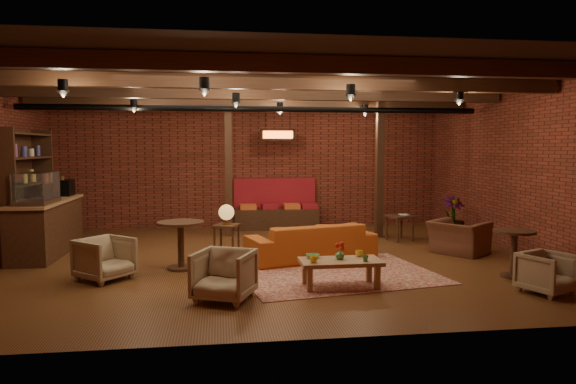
{
  "coord_description": "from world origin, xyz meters",
  "views": [
    {
      "loc": [
        -0.81,
        -9.24,
        2.05
      ],
      "look_at": [
        0.46,
        0.2,
        1.22
      ],
      "focal_mm": 32.0,
      "sensor_mm": 36.0,
      "label": 1
    }
  ],
  "objects": [
    {
      "name": "floor",
      "position": [
        0.0,
        0.0,
        0.0
      ],
      "size": [
        10.0,
        10.0,
        0.0
      ],
      "primitive_type": "plane",
      "color": "#3A210E",
      "rests_on": "ground"
    },
    {
      "name": "ceiling",
      "position": [
        0.0,
        0.0,
        3.2
      ],
      "size": [
        10.0,
        8.0,
        0.02
      ],
      "primitive_type": "cube",
      "color": "black",
      "rests_on": "wall_back"
    },
    {
      "name": "wall_back",
      "position": [
        0.0,
        4.0,
        1.6
      ],
      "size": [
        10.0,
        0.02,
        3.2
      ],
      "primitive_type": "cube",
      "color": "maroon",
      "rests_on": "ground"
    },
    {
      "name": "wall_front",
      "position": [
        0.0,
        -4.0,
        1.6
      ],
      "size": [
        10.0,
        0.02,
        3.2
      ],
      "primitive_type": "cube",
      "color": "maroon",
      "rests_on": "ground"
    },
    {
      "name": "wall_right",
      "position": [
        5.0,
        0.0,
        1.6
      ],
      "size": [
        0.02,
        8.0,
        3.2
      ],
      "primitive_type": "cube",
      "color": "maroon",
      "rests_on": "ground"
    },
    {
      "name": "ceiling_beams",
      "position": [
        0.0,
        0.0,
        3.08
      ],
      "size": [
        9.8,
        6.4,
        0.22
      ],
      "primitive_type": null,
      "color": "black",
      "rests_on": "ceiling"
    },
    {
      "name": "ceiling_pipe",
      "position": [
        0.0,
        1.6,
        2.85
      ],
      "size": [
        9.6,
        0.12,
        0.12
      ],
      "primitive_type": "cylinder",
      "rotation": [
        0.0,
        1.57,
        0.0
      ],
      "color": "black",
      "rests_on": "ceiling"
    },
    {
      "name": "post_left",
      "position": [
        -0.6,
        2.6,
        1.6
      ],
      "size": [
        0.16,
        0.16,
        3.2
      ],
      "primitive_type": "cube",
      "color": "black",
      "rests_on": "ground"
    },
    {
      "name": "post_right",
      "position": [
        2.8,
        2.0,
        1.6
      ],
      "size": [
        0.16,
        0.16,
        3.2
      ],
      "primitive_type": "cube",
      "color": "black",
      "rests_on": "ground"
    },
    {
      "name": "service_counter",
      "position": [
        -4.1,
        1.0,
        0.8
      ],
      "size": [
        0.8,
        2.5,
        1.6
      ],
      "primitive_type": null,
      "color": "black",
      "rests_on": "ground"
    },
    {
      "name": "plant_counter",
      "position": [
        -4.0,
        1.2,
        1.22
      ],
      "size": [
        0.35,
        0.39,
        0.3
      ],
      "primitive_type": "imported",
      "color": "#337F33",
      "rests_on": "service_counter"
    },
    {
      "name": "shelving_hutch",
      "position": [
        -4.5,
        1.1,
        1.2
      ],
      "size": [
        0.52,
        2.0,
        2.4
      ],
      "primitive_type": null,
      "color": "black",
      "rests_on": "ground"
    },
    {
      "name": "banquette",
      "position": [
        0.6,
        3.55,
        0.5
      ],
      "size": [
        2.1,
        0.7,
        1.0
      ],
      "primitive_type": null,
      "color": "maroon",
      "rests_on": "ground"
    },
    {
      "name": "service_sign",
      "position": [
        0.6,
        3.1,
        2.35
      ],
      "size": [
        0.86,
        0.06,
        0.3
      ],
      "primitive_type": "cube",
      "color": "#E65217",
      "rests_on": "ceiling"
    },
    {
      "name": "ceiling_spotlights",
      "position": [
        0.0,
        0.0,
        2.86
      ],
      "size": [
        6.4,
        4.4,
        0.28
      ],
      "primitive_type": null,
      "color": "black",
      "rests_on": "ceiling"
    },
    {
      "name": "rug",
      "position": [
        1.06,
        -1.24,
        0.01
      ],
      "size": [
        3.44,
        2.84,
        0.01
      ],
      "primitive_type": "cube",
      "rotation": [
        0.0,
        0.0,
        0.17
      ],
      "color": "maroon",
      "rests_on": "floor"
    },
    {
      "name": "sofa",
      "position": [
        0.83,
        -0.16,
        0.34
      ],
      "size": [
        2.47,
        1.48,
        0.67
      ],
      "primitive_type": "imported",
      "rotation": [
        0.0,
        0.0,
        3.41
      ],
      "color": "#A14716",
      "rests_on": "floor"
    },
    {
      "name": "coffee_table",
      "position": [
        0.92,
        -2.02,
        0.36
      ],
      "size": [
        1.19,
        0.59,
        0.66
      ],
      "rotation": [
        0.0,
        0.0,
        -0.0
      ],
      "color": "#956C45",
      "rests_on": "floor"
    },
    {
      "name": "side_table_lamp",
      "position": [
        -0.68,
        0.65,
        0.72
      ],
      "size": [
        0.58,
        0.58,
        0.95
      ],
      "rotation": [
        0.0,
        0.0,
        -0.35
      ],
      "color": "black",
      "rests_on": "floor"
    },
    {
      "name": "round_table_left",
      "position": [
        -1.46,
        -0.57,
        0.55
      ],
      "size": [
        0.78,
        0.78,
        0.81
      ],
      "color": "black",
      "rests_on": "floor"
    },
    {
      "name": "armchair_a",
      "position": [
        -2.58,
        -1.13,
        0.36
      ],
      "size": [
        0.96,
        0.97,
        0.73
      ],
      "primitive_type": "imported",
      "rotation": [
        0.0,
        0.0,
        0.86
      ],
      "color": "#B5A88C",
      "rests_on": "floor"
    },
    {
      "name": "armchair_b",
      "position": [
        -0.76,
        -2.44,
        0.37
      ],
      "size": [
        0.93,
        0.91,
        0.75
      ],
      "primitive_type": "imported",
      "rotation": [
        0.0,
        0.0,
        -0.4
      ],
      "color": "#B5A88C",
      "rests_on": "floor"
    },
    {
      "name": "armchair_right",
      "position": [
        3.76,
        -0.01,
        0.43
      ],
      "size": [
        1.09,
        1.16,
        0.85
      ],
      "primitive_type": "imported",
      "rotation": [
        0.0,
        0.0,
        2.2
      ],
      "color": "brown",
      "rests_on": "floor"
    },
    {
      "name": "side_table_book",
      "position": [
        3.1,
        1.46,
        0.52
      ],
      "size": [
        0.63,
        0.63,
        0.59
      ],
      "rotation": [
        0.0,
        0.0,
        0.3
      ],
      "color": "black",
      "rests_on": "floor"
    },
    {
      "name": "round_table_right",
      "position": [
        3.78,
        -1.82,
        0.5
      ],
      "size": [
        0.64,
        0.64,
        0.75
      ],
      "color": "black",
      "rests_on": "floor"
    },
    {
      "name": "armchair_far",
      "position": [
        3.73,
        -2.73,
        0.32
      ],
      "size": [
        0.8,
        0.78,
        0.64
      ],
      "primitive_type": "imported",
      "rotation": [
        0.0,
        0.0,
        0.39
      ],
      "color": "#B5A88C",
      "rests_on": "floor"
    },
    {
      "name": "plant_tall",
      "position": [
        4.4,
        1.64,
        1.43
      ],
      "size": [
        1.91,
        1.91,
        2.86
      ],
      "primitive_type": "imported",
      "rotation": [
        0.0,
        0.0,
        0.22
      ],
      "color": "#4C7F4C",
      "rests_on": "floor"
    }
  ]
}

